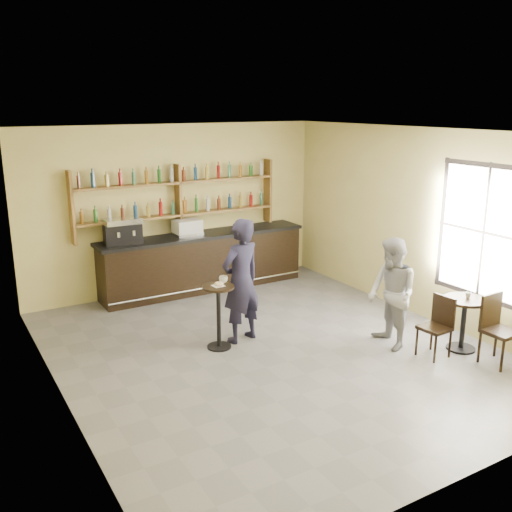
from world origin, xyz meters
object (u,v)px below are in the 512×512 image
chair_south (501,331)px  man_main (241,281)px  pastry_case (187,228)px  cafe_table (463,324)px  chair_west (435,327)px  bar_counter (203,261)px  espresso_machine (122,231)px  pedestal_table (219,317)px  patron_second (392,294)px

chair_south → man_main: bearing=134.9°
pastry_case → cafe_table: size_ratio=0.63×
chair_west → bar_counter: bearing=-165.0°
espresso_machine → cafe_table: 5.93m
espresso_machine → pedestal_table: bearing=-70.4°
patron_second → man_main: bearing=-113.5°
man_main → patron_second: man_main is taller
espresso_machine → man_main: size_ratio=0.33×
espresso_machine → pedestal_table: 2.85m
pastry_case → patron_second: 4.24m
chair_west → patron_second: bearing=-155.9°
bar_counter → chair_south: (2.13, -5.16, -0.06)m
cafe_table → chair_west: chair_west is taller
espresso_machine → pastry_case: bearing=7.6°
espresso_machine → pastry_case: espresso_machine is taller
chair_west → espresso_machine: bearing=-149.2°
chair_west → chair_south: chair_south is taller
pedestal_table → patron_second: size_ratio=0.58×
pedestal_table → cafe_table: bearing=-31.6°
bar_counter → pastry_case: size_ratio=8.17×
pastry_case → pedestal_table: 2.85m
bar_counter → patron_second: size_ratio=2.48×
patron_second → espresso_machine: bearing=-131.4°
pastry_case → man_main: man_main is taller
espresso_machine → pastry_case: 1.26m
pedestal_table → man_main: (0.43, 0.08, 0.48)m
chair_south → patron_second: bearing=124.7°
pastry_case → chair_south: (2.46, -5.16, -0.78)m
bar_counter → man_main: size_ratio=2.15×
bar_counter → chair_south: bar_counter is taller
bar_counter → pastry_case: (-0.32, 0.00, 0.72)m
bar_counter → man_main: man_main is taller
bar_counter → patron_second: 4.12m
bar_counter → man_main: bearing=-102.9°
chair_west → chair_south: size_ratio=0.90×
pedestal_table → chair_south: chair_south is taller
pastry_case → man_main: bearing=-93.4°
chair_west → pastry_case: bearing=-161.4°
pastry_case → chair_west: size_ratio=0.57×
bar_counter → chair_west: (1.53, -4.51, -0.11)m
cafe_table → patron_second: 1.16m
cafe_table → chair_west: (-0.55, 0.05, 0.05)m
chair_south → patron_second: size_ratio=0.59×
man_main → espresso_machine: bearing=-81.9°
cafe_table → espresso_machine: bearing=128.8°
bar_counter → cafe_table: bearing=-65.4°
man_main → pedestal_table: bearing=-2.8°
pedestal_table → pastry_case: bearing=75.4°
pedestal_table → espresso_machine: bearing=102.0°
bar_counter → pedestal_table: bearing=-110.9°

